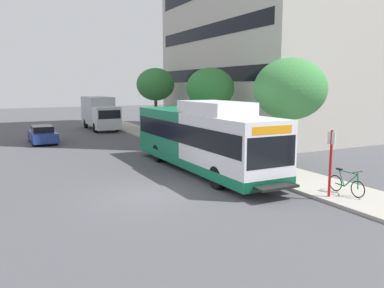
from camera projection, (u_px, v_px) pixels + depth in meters
The scene contains 10 objects.
ground_plane at pixel (101, 161), 22.95m from camera, with size 120.00×120.00×0.00m, color #4C4C51.
sidewalk_curb at pixel (221, 156), 24.32m from camera, with size 3.00×56.00×0.14m, color #A8A399.
transit_bus at pixel (202, 138), 20.20m from camera, with size 2.58×12.25×3.65m.
bus_stop_sign_pole at pixel (331, 158), 14.98m from camera, with size 0.10×0.36×2.60m.
bicycle_parked at pixel (347, 184), 15.46m from camera, with size 0.52×1.76×1.02m.
street_tree_near_stop at pixel (290, 89), 19.98m from camera, with size 3.71×3.71×5.67m.
street_tree_mid_block at pixel (210, 89), 27.09m from camera, with size 3.34×3.34×5.48m.
street_tree_far_block at pixel (156, 85), 35.70m from camera, with size 3.47×3.47×5.83m.
parked_car_far_lane at pixel (43, 134), 30.14m from camera, with size 1.80×4.50×1.33m.
box_truck_background at pixel (100, 112), 39.04m from camera, with size 2.32×7.01×3.25m.
Camera 1 is at (-5.49, -14.50, 4.43)m, focal length 36.61 mm.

